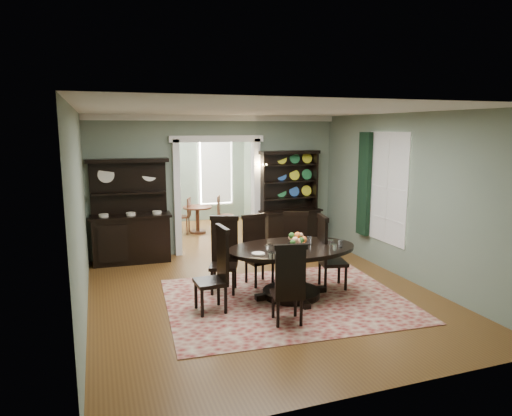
{
  "coord_description": "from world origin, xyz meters",
  "views": [
    {
      "loc": [
        -2.5,
        -6.71,
        2.73
      ],
      "look_at": [
        0.07,
        0.6,
        1.37
      ],
      "focal_mm": 32.0,
      "sensor_mm": 36.0,
      "label": 1
    }
  ],
  "objects_px": {
    "dining_table": "(292,262)",
    "welsh_dresser": "(290,213)",
    "sideboard": "(131,226)",
    "parlor_table": "(198,216)"
  },
  "relations": [
    {
      "from": "sideboard",
      "to": "parlor_table",
      "type": "distance_m",
      "value": 2.83
    },
    {
      "from": "dining_table",
      "to": "welsh_dresser",
      "type": "height_order",
      "value": "welsh_dresser"
    },
    {
      "from": "dining_table",
      "to": "sideboard",
      "type": "height_order",
      "value": "sideboard"
    },
    {
      "from": "dining_table",
      "to": "sideboard",
      "type": "distance_m",
      "value": 3.73
    },
    {
      "from": "dining_table",
      "to": "sideboard",
      "type": "bearing_deg",
      "value": 129.51
    },
    {
      "from": "dining_table",
      "to": "parlor_table",
      "type": "distance_m",
      "value": 5.08
    },
    {
      "from": "dining_table",
      "to": "welsh_dresser",
      "type": "xyz_separation_m",
      "value": [
        1.24,
        2.93,
        0.22
      ]
    },
    {
      "from": "dining_table",
      "to": "welsh_dresser",
      "type": "bearing_deg",
      "value": 68.49
    },
    {
      "from": "dining_table",
      "to": "parlor_table",
      "type": "bearing_deg",
      "value": 96.58
    },
    {
      "from": "sideboard",
      "to": "parlor_table",
      "type": "bearing_deg",
      "value": 51.65
    }
  ]
}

